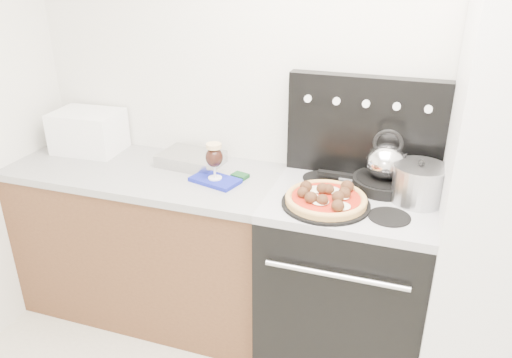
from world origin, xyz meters
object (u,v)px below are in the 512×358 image
at_px(toaster_oven, 88,131).
at_px(pizza, 326,197).
at_px(stove_body, 345,282).
at_px(oven_mitt, 215,180).
at_px(tea_kettle, 386,158).
at_px(pizza_pan, 326,204).
at_px(stock_pot, 418,185).
at_px(base_cabinet, 152,244).
at_px(beer_glass, 214,161).
at_px(skillet, 383,183).

distance_m(toaster_oven, pizza, 1.47).
bearing_deg(stove_body, oven_mitt, -178.65).
xyz_separation_m(toaster_oven, oven_mitt, (0.86, -0.18, -0.11)).
bearing_deg(tea_kettle, pizza, -119.74).
xyz_separation_m(pizza_pan, stock_pot, (0.38, 0.17, 0.08)).
bearing_deg(stove_body, base_cabinet, 178.70).
xyz_separation_m(stove_body, beer_glass, (-0.68, -0.02, 0.57)).
bearing_deg(pizza_pan, stove_body, 50.70).
distance_m(pizza_pan, tea_kettle, 0.37).
xyz_separation_m(pizza_pan, tea_kettle, (0.23, 0.26, 0.15)).
bearing_deg(pizza, pizza_pan, 0.00).
bearing_deg(pizza_pan, oven_mitt, 169.60).
distance_m(oven_mitt, pizza, 0.59).
bearing_deg(stove_body, toaster_oven, 173.97).
height_order(toaster_oven, stock_pot, toaster_oven).
bearing_deg(skillet, oven_mitt, -169.35).
distance_m(stove_body, tea_kettle, 0.66).
bearing_deg(oven_mitt, tea_kettle, 10.65).
distance_m(beer_glass, tea_kettle, 0.82).
relative_size(pizza_pan, tea_kettle, 1.95).
xyz_separation_m(base_cabinet, beer_glass, (0.42, -0.04, 0.58)).
relative_size(stove_body, stock_pot, 3.84).
bearing_deg(base_cabinet, toaster_oven, 162.33).
distance_m(pizza_pan, skillet, 0.34).
bearing_deg(oven_mitt, stock_pot, 3.53).
bearing_deg(stock_pot, toaster_oven, 176.25).
height_order(beer_glass, stock_pot, beer_glass).
xyz_separation_m(stove_body, stock_pot, (0.28, 0.04, 0.56)).
height_order(skillet, tea_kettle, tea_kettle).
bearing_deg(oven_mitt, skillet, 10.65).
bearing_deg(oven_mitt, pizza_pan, -10.40).
relative_size(oven_mitt, beer_glass, 1.28).
bearing_deg(toaster_oven, pizza_pan, -14.46).
xyz_separation_m(oven_mitt, pizza, (0.58, -0.11, 0.05)).
bearing_deg(skillet, base_cabinet, -174.87).
xyz_separation_m(base_cabinet, stock_pot, (1.39, 0.02, 0.57)).
xyz_separation_m(pizza, stock_pot, (0.38, 0.17, 0.04)).
xyz_separation_m(base_cabinet, pizza, (1.00, -0.15, 0.53)).
bearing_deg(stock_pot, oven_mitt, -176.47).
height_order(pizza, stock_pot, stock_pot).
relative_size(base_cabinet, skillet, 4.94).
relative_size(stove_body, oven_mitt, 3.66).
distance_m(oven_mitt, skillet, 0.82).
distance_m(pizza_pan, stock_pot, 0.42).
relative_size(beer_glass, skillet, 0.64).
height_order(toaster_oven, skillet, toaster_oven).
relative_size(pizza_pan, stock_pot, 1.73).
height_order(pizza_pan, tea_kettle, tea_kettle).
xyz_separation_m(beer_glass, stock_pot, (0.96, 0.06, -0.01)).
relative_size(toaster_oven, pizza, 1.02).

